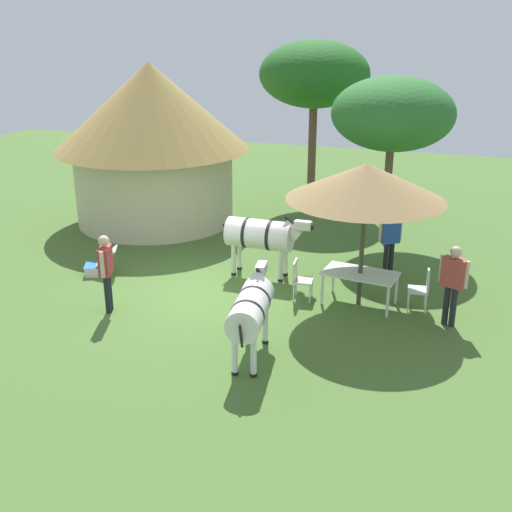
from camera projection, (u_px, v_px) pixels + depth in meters
ground_plane at (203, 294)px, 14.52m from camera, size 36.00×36.00×0.00m
thatched_hut at (152, 136)px, 18.87m from camera, size 5.76×5.76×4.75m
shade_umbrella at (366, 182)px, 13.06m from camera, size 3.32×3.32×3.15m
patio_dining_table at (360, 276)px, 13.80m from camera, size 1.68×1.06×0.74m
patio_chair_near_hut at (300, 277)px, 14.11m from camera, size 0.46×0.48×0.90m
patio_chair_near_lawn at (422, 287)px, 13.58m from camera, size 0.46×0.48×0.90m
guest_beside_umbrella at (390, 236)px, 15.30m from camera, size 0.51×0.41×1.64m
guest_behind_table at (453, 278)px, 12.72m from camera, size 0.58×0.37×1.72m
standing_watcher at (106, 266)px, 13.33m from camera, size 0.34×0.59×1.71m
striped_lounge_chair at (101, 264)px, 15.59m from camera, size 0.94×0.80×0.65m
zebra_nearest_camera at (262, 235)px, 15.21m from camera, size 2.27×0.75×1.58m
zebra_by_umbrella at (251, 308)px, 11.52m from camera, size 0.82×2.32×1.53m
acacia_tree_far_lawn at (393, 114)px, 16.76m from camera, size 3.26×3.26×4.52m
acacia_tree_behind_hut at (314, 75)px, 20.44m from camera, size 3.57×3.57×5.27m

